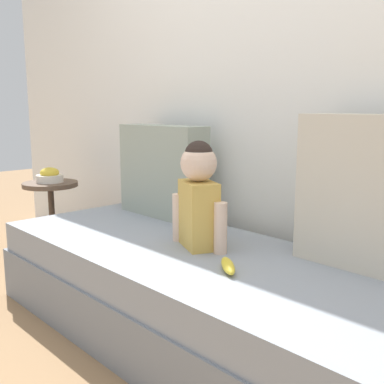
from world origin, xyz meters
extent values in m
plane|color=#93704C|center=(0.00, 0.00, 0.00)|extent=(12.00, 12.00, 0.00)
cube|color=white|center=(0.00, 0.54, 1.30)|extent=(5.30, 0.10, 2.60)
cube|color=gray|center=(0.00, 0.00, 0.13)|extent=(2.10, 0.83, 0.26)
cube|color=#8C939E|center=(0.00, 0.00, 0.33)|extent=(2.04, 0.80, 0.15)
cube|color=#99A393|center=(-0.58, 0.31, 0.66)|extent=(0.58, 0.16, 0.50)
cube|color=beige|center=(0.58, 0.31, 0.70)|extent=(0.46, 0.16, 0.58)
cube|color=gold|center=(-0.02, 0.05, 0.55)|extent=(0.24, 0.20, 0.29)
sphere|color=beige|center=(-0.02, 0.05, 0.77)|extent=(0.16, 0.16, 0.16)
sphere|color=#2D231E|center=(-0.02, 0.05, 0.81)|extent=(0.12, 0.12, 0.12)
cylinder|color=beige|center=(-0.15, 0.05, 0.52)|extent=(0.06, 0.06, 0.22)
cylinder|color=beige|center=(0.11, 0.05, 0.52)|extent=(0.06, 0.06, 0.22)
ellipsoid|color=yellow|center=(0.28, -0.09, 0.43)|extent=(0.16, 0.14, 0.04)
cylinder|color=brown|center=(-1.49, 0.09, 0.50)|extent=(0.36, 0.36, 0.03)
cylinder|color=#453528|center=(-1.49, 0.09, 0.24)|extent=(0.04, 0.04, 0.49)
cylinder|color=#453528|center=(-1.49, 0.09, 0.01)|extent=(0.20, 0.20, 0.02)
cylinder|color=silver|center=(-1.49, 0.09, 0.54)|extent=(0.18, 0.18, 0.05)
ellipsoid|color=gold|center=(-1.49, 0.09, 0.58)|extent=(0.12, 0.12, 0.07)
camera|label=1|loc=(1.37, -1.31, 1.01)|focal=43.06mm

